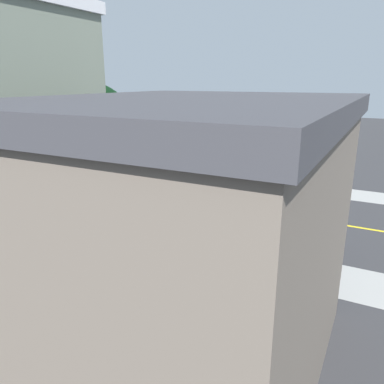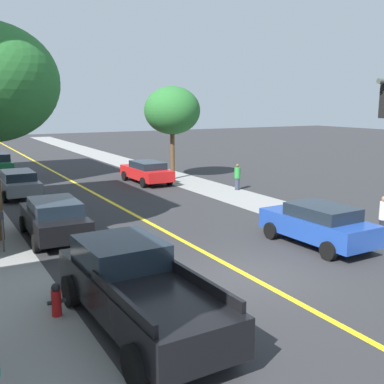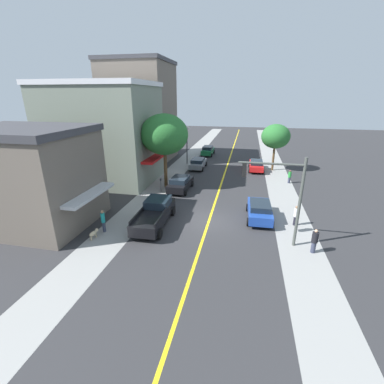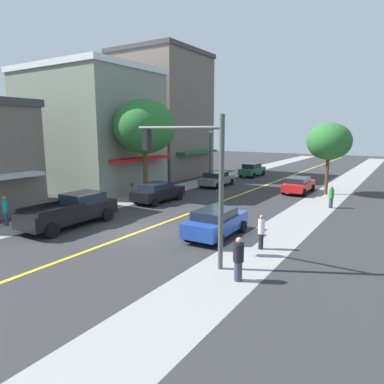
{
  "view_description": "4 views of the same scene",
  "coord_description": "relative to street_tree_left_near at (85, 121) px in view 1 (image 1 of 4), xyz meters",
  "views": [
    {
      "loc": [
        -21.75,
        -7.21,
        7.96
      ],
      "look_at": [
        -1.62,
        3.33,
        1.16
      ],
      "focal_mm": 35.03,
      "sensor_mm": 36.0,
      "label": 1
    },
    {
      "loc": [
        -7.97,
        -10.84,
        5.1
      ],
      "look_at": [
        0.55,
        4.44,
        1.77
      ],
      "focal_mm": 43.93,
      "sensor_mm": 36.0,
      "label": 2
    },
    {
      "loc": [
        2.63,
        -19.31,
        9.71
      ],
      "look_at": [
        -2.19,
        3.72,
        1.05
      ],
      "focal_mm": 24.65,
      "sensor_mm": 36.0,
      "label": 3
    },
    {
      "loc": [
        12.47,
        -14.45,
        5.57
      ],
      "look_at": [
        0.15,
        5.08,
        1.46
      ],
      "focal_mm": 32.76,
      "sensor_mm": 36.0,
      "label": 4
    }
  ],
  "objects": [
    {
      "name": "traffic_light_mast",
      "position": [
        11.01,
        -10.11,
        -1.76
      ],
      "size": [
        4.18,
        0.32,
        6.16
      ],
      "rotation": [
        0.0,
        0.0,
        3.14
      ],
      "color": "#474C47",
      "rests_on": "ground"
    },
    {
      "name": "sidewalk_right",
      "position": [
        12.66,
        -7.67,
        -5.8
      ],
      "size": [
        2.94,
        126.0,
        0.01
      ],
      "primitive_type": "cube",
      "color": "gray",
      "rests_on": "ground"
    },
    {
      "name": "pedestrian_green_shirt",
      "position": [
        13.76,
        4.17,
        -4.99
      ],
      "size": [
        0.35,
        0.35,
        1.57
      ],
      "rotation": [
        0.0,
        0.0,
        1.54
      ],
      "color": "#33384C",
      "rests_on": "ground"
    },
    {
      "name": "black_pickup_truck",
      "position": [
        1.86,
        -8.97,
        -4.88
      ],
      "size": [
        2.41,
        5.96,
        1.84
      ],
      "rotation": [
        0.0,
        0.0,
        1.6
      ],
      "color": "black",
      "rests_on": "ground"
    },
    {
      "name": "red_sedan_right_curb",
      "position": [
        10.06,
        9.09,
        -5.05
      ],
      "size": [
        2.03,
        4.7,
        1.41
      ],
      "rotation": [
        0.0,
        0.0,
        1.58
      ],
      "color": "red",
      "rests_on": "ground"
    },
    {
      "name": "street_tree_left_near",
      "position": [
        0.0,
        0.0,
        0.0
      ],
      "size": [
        5.05,
        5.05,
        7.97
      ],
      "color": "brown",
      "rests_on": "ground"
    },
    {
      "name": "blue_sedan_right_curb",
      "position": [
        10.02,
        -6.37,
        -5.01
      ],
      "size": [
        2.16,
        4.43,
        1.51
      ],
      "rotation": [
        0.0,
        0.0,
        1.6
      ],
      "color": "#1E429E",
      "rests_on": "ground"
    },
    {
      "name": "small_dog",
      "position": [
        -1.68,
        -12.09,
        -5.38
      ],
      "size": [
        0.43,
        0.87,
        0.64
      ],
      "rotation": [
        0.0,
        0.0,
        1.38
      ],
      "color": "#C6B28C",
      "rests_on": "ground"
    },
    {
      "name": "pedestrian_teal_shirt",
      "position": [
        -1.47,
        -11.04,
        -4.86
      ],
      "size": [
        0.3,
        0.3,
        1.76
      ],
      "rotation": [
        0.0,
        0.0,
        1.5
      ],
      "color": "#33384C",
      "rests_on": "ground"
    },
    {
      "name": "sidewalk_left",
      "position": [
        -0.66,
        -7.67,
        -5.8
      ],
      "size": [
        2.94,
        126.0,
        0.01
      ],
      "primitive_type": "cube",
      "color": "gray",
      "rests_on": "ground"
    },
    {
      "name": "ground_plane",
      "position": [
        6.0,
        -7.67,
        -5.81
      ],
      "size": [
        140.0,
        140.0,
        0.0
      ],
      "primitive_type": "plane",
      "color": "#2D2D30"
    },
    {
      "name": "parking_meter",
      "position": [
        -0.06,
        -1.63,
        -4.86
      ],
      "size": [
        0.12,
        0.18,
        1.44
      ],
      "color": "#4C4C51",
      "rests_on": "ground"
    },
    {
      "name": "grey_sedan_left_curb",
      "position": [
        2.07,
        8.52,
        -5.04
      ],
      "size": [
        2.01,
        4.64,
        1.44
      ],
      "rotation": [
        0.0,
        0.0,
        1.57
      ],
      "color": "slate",
      "rests_on": "ground"
    },
    {
      "name": "road_centerline_stripe",
      "position": [
        6.0,
        -7.67,
        -5.81
      ],
      "size": [
        0.2,
        126.0,
        0.0
      ],
      "primitive_type": "cube",
      "color": "yellow",
      "rests_on": "ground"
    },
    {
      "name": "black_sedan_left_curb",
      "position": [
        1.89,
        -0.84,
        -5.0
      ],
      "size": [
        2.2,
        4.62,
        1.53
      ],
      "rotation": [
        0.0,
        0.0,
        1.54
      ],
      "color": "black",
      "rests_on": "ground"
    },
    {
      "name": "brick_apartment_block",
      "position": [
        -7.74,
        -10.55,
        -2.0
      ],
      "size": [
        10.52,
        7.37,
        7.58
      ],
      "rotation": [
        0.0,
        0.0,
        -1.57
      ],
      "color": "#665B51",
      "rests_on": "ground"
    },
    {
      "name": "fire_hydrant",
      "position": [
        0.35,
        -7.59,
        -5.4
      ],
      "size": [
        0.44,
        0.24,
        0.83
      ],
      "color": "red",
      "rests_on": "ground"
    },
    {
      "name": "street_tree_right_corner",
      "position": [
        12.27,
        9.74,
        -1.22
      ],
      "size": [
        3.73,
        3.73,
        6.2
      ],
      "color": "brown",
      "rests_on": "ground"
    },
    {
      "name": "pedestrian_black_shirt",
      "position": [
        13.35,
        -10.78,
        -4.93
      ],
      "size": [
        0.4,
        0.4,
        1.68
      ],
      "rotation": [
        0.0,
        0.0,
        1.17
      ],
      "color": "#33384C",
      "rests_on": "ground"
    },
    {
      "name": "pedestrian_white_shirt",
      "position": [
        12.76,
        -6.96,
        -4.92
      ],
      "size": [
        0.31,
        0.31,
        1.66
      ],
      "rotation": [
        0.0,
        0.0,
        4.2
      ],
      "color": "black",
      "rests_on": "ground"
    }
  ]
}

